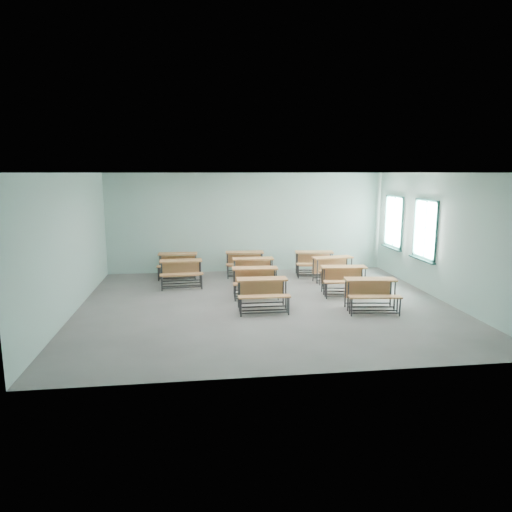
# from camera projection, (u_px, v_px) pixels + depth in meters

# --- Properties ---
(room) EXTENTS (9.04, 8.04, 3.24)m
(room) POSITION_uv_depth(u_px,v_px,m) (269.00, 240.00, 10.99)
(room) COLOR gray
(room) RESTS_ON ground
(desk_unit_r0c1) EXTENTS (1.20, 0.82, 0.74)m
(desk_unit_r0c1) POSITION_uv_depth(u_px,v_px,m) (262.00, 289.00, 10.70)
(desk_unit_r0c1) COLOR #BD7844
(desk_unit_r0c1) RESTS_ON ground
(desk_unit_r0c2) EXTENTS (1.28, 0.94, 0.74)m
(desk_unit_r0c2) POSITION_uv_depth(u_px,v_px,m) (371.00, 290.00, 10.67)
(desk_unit_r0c2) COLOR #BD7844
(desk_unit_r0c2) RESTS_ON ground
(desk_unit_r1c1) EXTENTS (1.22, 0.84, 0.74)m
(desk_unit_r1c1) POSITION_uv_depth(u_px,v_px,m) (255.00, 277.00, 11.92)
(desk_unit_r1c1) COLOR #BD7844
(desk_unit_r1c1) RESTS_ON ground
(desk_unit_r1c2) EXTENTS (1.27, 0.92, 0.74)m
(desk_unit_r1c2) POSITION_uv_depth(u_px,v_px,m) (344.00, 276.00, 12.09)
(desk_unit_r1c2) COLOR #BD7844
(desk_unit_r1c2) RESTS_ON ground
(desk_unit_r2c0) EXTENTS (1.24, 0.87, 0.74)m
(desk_unit_r2c0) POSITION_uv_depth(u_px,v_px,m) (181.00, 269.00, 12.95)
(desk_unit_r2c0) COLOR #BD7844
(desk_unit_r2c0) RESTS_ON ground
(desk_unit_r2c1) EXTENTS (1.21, 0.83, 0.74)m
(desk_unit_r2c1) POSITION_uv_depth(u_px,v_px,m) (253.00, 267.00, 13.26)
(desk_unit_r2c1) COLOR #BD7844
(desk_unit_r2c1) RESTS_ON ground
(desk_unit_r2c2) EXTENTS (1.28, 0.95, 0.74)m
(desk_unit_r2c2) POSITION_uv_depth(u_px,v_px,m) (334.00, 266.00, 13.45)
(desk_unit_r2c2) COLOR #BD7844
(desk_unit_r2c2) RESTS_ON ground
(desk_unit_r3c0) EXTENTS (1.22, 0.85, 0.74)m
(desk_unit_r3c0) POSITION_uv_depth(u_px,v_px,m) (178.00, 261.00, 14.07)
(desk_unit_r3c0) COLOR #BD7844
(desk_unit_r3c0) RESTS_ON ground
(desk_unit_r3c1) EXTENTS (1.22, 0.85, 0.74)m
(desk_unit_r3c1) POSITION_uv_depth(u_px,v_px,m) (245.00, 260.00, 14.34)
(desk_unit_r3c1) COLOR #BD7844
(desk_unit_r3c1) RESTS_ON ground
(desk_unit_r3c2) EXTENTS (1.28, 0.94, 0.74)m
(desk_unit_r3c2) POSITION_uv_depth(u_px,v_px,m) (314.00, 260.00, 14.37)
(desk_unit_r3c2) COLOR #BD7844
(desk_unit_r3c2) RESTS_ON ground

